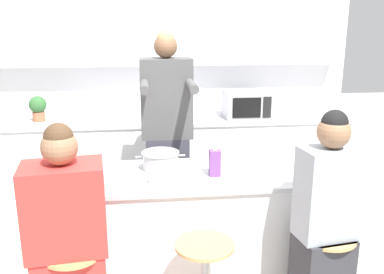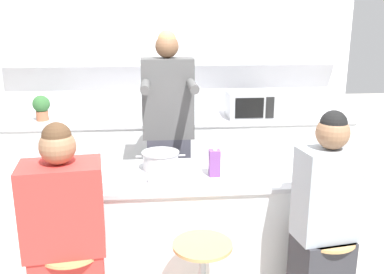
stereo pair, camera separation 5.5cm
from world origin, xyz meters
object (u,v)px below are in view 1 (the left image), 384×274
(person_cooking, at_px, (167,142))
(person_seated_near, at_px, (324,234))
(coffee_cup_near, at_px, (155,178))
(potted_plant, at_px, (38,107))
(juice_carton, at_px, (215,163))
(microwave, at_px, (247,104))
(kitchen_island, at_px, (193,229))
(cooking_pot, at_px, (161,161))
(fruit_bowl, at_px, (99,184))
(person_wrapped_blanket, at_px, (68,249))

(person_cooking, distance_m, person_seated_near, 1.56)
(coffee_cup_near, relative_size, potted_plant, 0.43)
(juice_carton, distance_m, microwave, 1.74)
(kitchen_island, relative_size, cooking_pot, 5.34)
(person_seated_near, relative_size, juice_carton, 7.18)
(person_cooking, relative_size, fruit_bowl, 8.99)
(coffee_cup_near, relative_size, juice_carton, 0.56)
(cooking_pot, xyz_separation_m, coffee_cup_near, (-0.05, -0.28, -0.02))
(person_cooking, height_order, coffee_cup_near, person_cooking)
(person_seated_near, relative_size, potted_plant, 5.53)
(person_wrapped_blanket, distance_m, cooking_pot, 0.94)
(fruit_bowl, relative_size, coffee_cup_near, 1.84)
(fruit_bowl, xyz_separation_m, coffee_cup_near, (0.36, 0.04, 0.01))
(person_seated_near, height_order, cooking_pot, person_seated_near)
(person_cooking, xyz_separation_m, coffee_cup_near, (-0.13, -0.84, 0.00))
(coffee_cup_near, height_order, microwave, microwave)
(person_wrapped_blanket, relative_size, person_seated_near, 0.98)
(person_wrapped_blanket, relative_size, coffee_cup_near, 12.62)
(person_cooking, bearing_deg, person_wrapped_blanket, -117.09)
(person_cooking, xyz_separation_m, microwave, (0.90, 0.91, 0.13))
(kitchen_island, bearing_deg, person_seated_near, -38.60)
(person_wrapped_blanket, distance_m, potted_plant, 2.33)
(coffee_cup_near, xyz_separation_m, microwave, (1.03, 1.75, 0.13))
(person_wrapped_blanket, height_order, potted_plant, person_wrapped_blanket)
(person_wrapped_blanket, bearing_deg, person_seated_near, -6.66)
(juice_carton, bearing_deg, person_cooking, 112.12)
(person_cooking, xyz_separation_m, potted_plant, (-1.28, 0.95, 0.14))
(cooking_pot, distance_m, microwave, 1.77)
(kitchen_island, xyz_separation_m, microwave, (0.76, 1.58, 0.61))
(cooking_pot, relative_size, potted_plant, 1.36)
(person_cooking, bearing_deg, fruit_bowl, -119.15)
(person_seated_near, bearing_deg, person_cooking, 116.59)
(fruit_bowl, height_order, juice_carton, juice_carton)
(person_cooking, bearing_deg, potted_plant, 143.17)
(kitchen_island, height_order, coffee_cup_near, coffee_cup_near)
(fruit_bowl, distance_m, coffee_cup_near, 0.37)
(kitchen_island, relative_size, juice_carton, 9.44)
(kitchen_island, distance_m, potted_plant, 2.24)
(person_cooking, distance_m, microwave, 1.29)
(person_cooking, xyz_separation_m, person_wrapped_blanket, (-0.64, -1.26, -0.25))
(coffee_cup_near, distance_m, juice_carton, 0.44)
(kitchen_island, bearing_deg, person_cooking, 102.48)
(person_wrapped_blanket, height_order, juice_carton, person_wrapped_blanket)
(kitchen_island, height_order, fruit_bowl, fruit_bowl)
(fruit_bowl, distance_m, microwave, 2.27)
(juice_carton, bearing_deg, microwave, 69.43)
(juice_carton, bearing_deg, potted_plant, 133.13)
(coffee_cup_near, xyz_separation_m, juice_carton, (0.42, 0.12, 0.05))
(kitchen_island, bearing_deg, person_wrapped_blanket, -143.12)
(coffee_cup_near, bearing_deg, kitchen_island, 32.64)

